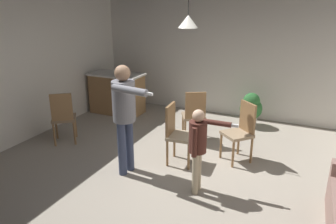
{
  "coord_description": "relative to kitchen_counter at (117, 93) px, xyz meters",
  "views": [
    {
      "loc": [
        1.78,
        -4.1,
        2.59
      ],
      "look_at": [
        -0.15,
        0.08,
        1.0
      ],
      "focal_mm": 35.1,
      "sensor_mm": 36.0,
      "label": 1
    }
  ],
  "objects": [
    {
      "name": "dining_chair_spare",
      "position": [
        2.25,
        -0.81,
        0.07
      ],
      "size": [
        0.57,
        0.57,
        1.0
      ],
      "rotation": [
        0.0,
        0.0,
        0.5
      ],
      "color": "olive",
      "rests_on": "ground"
    },
    {
      "name": "kitchen_counter",
      "position": [
        0.0,
        0.0,
        0.0
      ],
      "size": [
        1.26,
        0.66,
        0.95
      ],
      "color": "olive",
      "rests_on": "ground"
    },
    {
      "name": "ceiling_light_pendant",
      "position": [
        2.26,
        -1.25,
        1.77
      ],
      "size": [
        0.32,
        0.32,
        0.55
      ],
      "color": "silver"
    },
    {
      "name": "dining_chair_near_wall",
      "position": [
        3.22,
        -1.23,
        0.07
      ],
      "size": [
        0.59,
        0.59,
        1.0
      ],
      "rotation": [
        0.0,
        0.0,
        2.42
      ],
      "color": "olive",
      "rests_on": "ground"
    },
    {
      "name": "dining_chair_by_counter",
      "position": [
        0.08,
        -1.93,
        0.07
      ],
      "size": [
        0.59,
        0.59,
        1.0
      ],
      "rotation": [
        0.0,
        0.0,
        0.64
      ],
      "color": "olive",
      "rests_on": "ground"
    },
    {
      "name": "wall_back",
      "position": [
        2.45,
        1.01,
        0.87
      ],
      "size": [
        6.4,
        0.1,
        2.7
      ],
      "primitive_type": "cube",
      "color": "beige",
      "rests_on": "ground"
    },
    {
      "name": "ground",
      "position": [
        2.45,
        -2.19,
        -0.48
      ],
      "size": [
        7.68,
        7.68,
        0.0
      ],
      "primitive_type": "plane",
      "color": "#9E9384"
    },
    {
      "name": "person_adult",
      "position": [
        1.72,
        -2.38,
        0.58
      ],
      "size": [
        0.8,
        0.58,
        1.7
      ],
      "rotation": [
        0.0,
        0.0,
        -1.72
      ],
      "color": "#384260",
      "rests_on": "ground"
    },
    {
      "name": "wall_left",
      "position": [
        -0.75,
        -2.19,
        0.87
      ],
      "size": [
        0.1,
        6.4,
        2.7
      ],
      "primitive_type": "cube",
      "color": "beige",
      "rests_on": "ground"
    },
    {
      "name": "potted_plant_corner",
      "position": [
        3.06,
        0.46,
        -0.08
      ],
      "size": [
        0.47,
        0.47,
        0.72
      ],
      "color": "#B7B2AD",
      "rests_on": "ground"
    },
    {
      "name": "person_child",
      "position": [
        2.91,
        -2.44,
        0.28
      ],
      "size": [
        0.63,
        0.36,
        1.22
      ],
      "rotation": [
        0.0,
        0.0,
        -1.55
      ],
      "color": "tan",
      "rests_on": "ground"
    },
    {
      "name": "dining_chair_centre_back",
      "position": [
        2.3,
        -1.75,
        0.07
      ],
      "size": [
        0.45,
        0.45,
        1.0
      ],
      "rotation": [
        0.0,
        0.0,
        4.8
      ],
      "color": "olive",
      "rests_on": "ground"
    }
  ]
}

